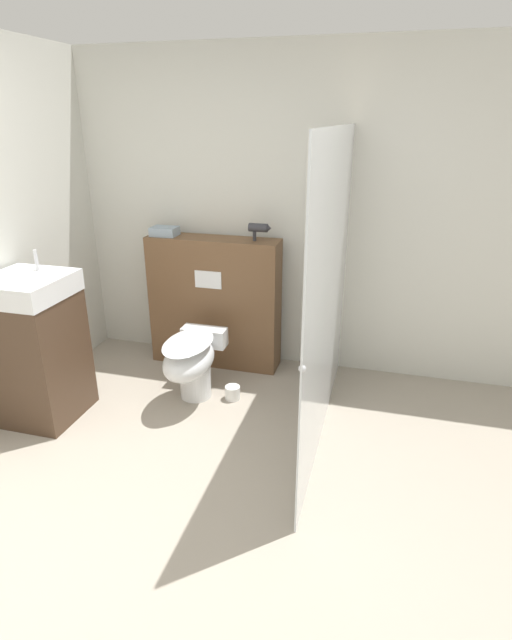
% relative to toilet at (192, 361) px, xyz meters
% --- Properties ---
extents(ground_plane, '(12.00, 12.00, 0.00)m').
position_rel_toilet_xyz_m(ground_plane, '(0.32, -1.31, -0.32)').
color(ground_plane, '#9E9384').
extents(wall_back, '(8.00, 0.06, 2.50)m').
position_rel_toilet_xyz_m(wall_back, '(0.32, 0.85, 0.93)').
color(wall_back, silver).
rests_on(wall_back, ground_plane).
extents(partition_panel, '(1.08, 0.27, 1.09)m').
position_rel_toilet_xyz_m(partition_panel, '(-0.04, 0.64, 0.22)').
color(partition_panel, brown).
rests_on(partition_panel, ground_plane).
extents(shower_glass, '(0.04, 1.92, 1.94)m').
position_rel_toilet_xyz_m(shower_glass, '(0.99, -0.14, 0.65)').
color(shower_glass, silver).
rests_on(shower_glass, ground_plane).
extents(toilet, '(0.35, 0.66, 0.50)m').
position_rel_toilet_xyz_m(toilet, '(0.00, 0.00, 0.00)').
color(toilet, white).
rests_on(toilet, ground_plane).
extents(sink_vanity, '(0.51, 0.53, 1.17)m').
position_rel_toilet_xyz_m(sink_vanity, '(-0.94, -0.46, 0.20)').
color(sink_vanity, '#473323').
rests_on(sink_vanity, ground_plane).
extents(hair_drier, '(0.18, 0.07, 0.14)m').
position_rel_toilet_xyz_m(hair_drier, '(0.34, 0.64, 0.87)').
color(hair_drier, '#2D2D33').
rests_on(hair_drier, partition_panel).
extents(folded_towel, '(0.21, 0.16, 0.07)m').
position_rel_toilet_xyz_m(folded_towel, '(-0.45, 0.62, 0.80)').
color(folded_towel, '#8C9EAD').
rests_on(folded_towel, partition_panel).
extents(spare_toilet_roll, '(0.11, 0.11, 0.10)m').
position_rel_toilet_xyz_m(spare_toilet_roll, '(0.28, 0.08, -0.27)').
color(spare_toilet_roll, white).
rests_on(spare_toilet_roll, ground_plane).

